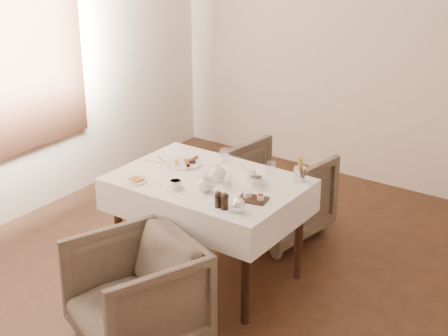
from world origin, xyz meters
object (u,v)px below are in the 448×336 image
at_px(table, 208,195).
at_px(teapot_centre, 218,173).
at_px(breakfast_plate, 185,163).
at_px(armchair_near, 136,293).
at_px(armchair_far, 274,193).

xyz_separation_m(table, teapot_centre, (0.08, 0.01, 0.18)).
xyz_separation_m(table, breakfast_plate, (-0.30, 0.13, 0.13)).
relative_size(armchair_near, teapot_centre, 4.71).
relative_size(table, armchair_near, 1.76).
distance_m(armchair_far, breakfast_plate, 0.88).
height_order(table, armchair_near, table).
bearing_deg(armchair_far, table, 95.51).
height_order(armchair_near, armchair_far, armchair_far).
bearing_deg(armchair_near, breakfast_plate, 132.92).
bearing_deg(table, teapot_centre, 10.41).
distance_m(table, armchair_far, 0.88).
distance_m(armchair_near, breakfast_plate, 1.15).
bearing_deg(table, armchair_near, -84.15).
height_order(table, breakfast_plate, breakfast_plate).
xyz_separation_m(armchair_near, breakfast_plate, (-0.39, 0.99, 0.43)).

